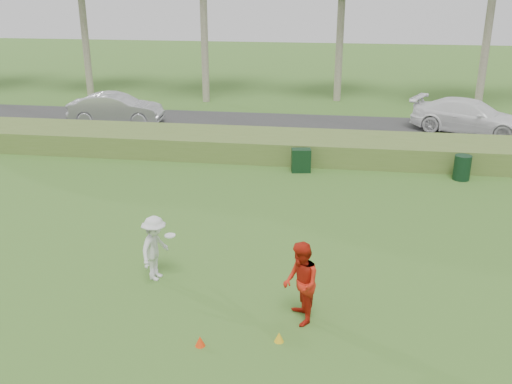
% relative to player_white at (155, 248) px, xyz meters
% --- Properties ---
extents(ground, '(120.00, 120.00, 0.00)m').
position_rel_player_white_xyz_m(ground, '(2.05, -0.93, -0.83)').
color(ground, '#356421').
rests_on(ground, ground).
extents(reed_strip, '(80.00, 3.00, 0.90)m').
position_rel_player_white_xyz_m(reed_strip, '(2.05, 11.07, -0.38)').
color(reed_strip, '#4F6C2B').
rests_on(reed_strip, ground).
extents(park_road, '(80.00, 6.00, 0.06)m').
position_rel_player_white_xyz_m(park_road, '(2.05, 16.07, -0.80)').
color(park_road, '#2D2D2D').
rests_on(park_road, ground).
extents(player_white, '(0.94, 1.18, 1.67)m').
position_rel_player_white_xyz_m(player_white, '(0.00, 0.00, 0.00)').
color(player_white, silver).
rests_on(player_white, ground).
extents(player_red, '(0.94, 1.07, 1.86)m').
position_rel_player_white_xyz_m(player_red, '(3.69, -1.38, 0.10)').
color(player_red, red).
rests_on(player_red, ground).
extents(cone_orange, '(0.21, 0.21, 0.23)m').
position_rel_player_white_xyz_m(cone_orange, '(1.76, -2.60, -0.72)').
color(cone_orange, '#FF3C0D').
rests_on(cone_orange, ground).
extents(cone_yellow, '(0.20, 0.20, 0.22)m').
position_rel_player_white_xyz_m(cone_yellow, '(3.33, -2.21, -0.72)').
color(cone_yellow, yellow).
rests_on(cone_yellow, ground).
extents(utility_cabinet, '(0.80, 0.58, 0.92)m').
position_rel_player_white_xyz_m(utility_cabinet, '(2.91, 9.07, -0.38)').
color(utility_cabinet, black).
rests_on(utility_cabinet, ground).
extents(trash_bin, '(0.67, 0.67, 0.94)m').
position_rel_player_white_xyz_m(trash_bin, '(8.94, 9.04, -0.37)').
color(trash_bin, black).
rests_on(trash_bin, ground).
extents(car_mid, '(4.86, 2.08, 1.56)m').
position_rel_player_white_xyz_m(car_mid, '(-7.12, 15.43, 0.00)').
color(car_mid, '#BABABE').
rests_on(car_mid, park_road).
extents(car_right, '(5.98, 4.35, 1.61)m').
position_rel_player_white_xyz_m(car_right, '(10.54, 16.13, 0.03)').
color(car_right, white).
rests_on(car_right, park_road).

